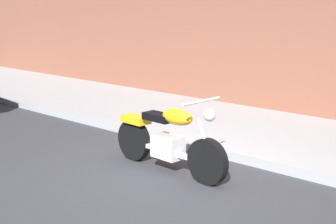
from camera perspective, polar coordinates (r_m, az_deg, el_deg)
ground_plane at (r=6.60m, az=-0.09°, el=-8.21°), size 60.00×60.00×0.00m
sidewalk at (r=8.82m, az=12.47°, el=-2.68°), size 24.23×3.10×0.14m
motorcycle at (r=6.90m, az=0.02°, el=-3.28°), size 2.09×0.70×1.12m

